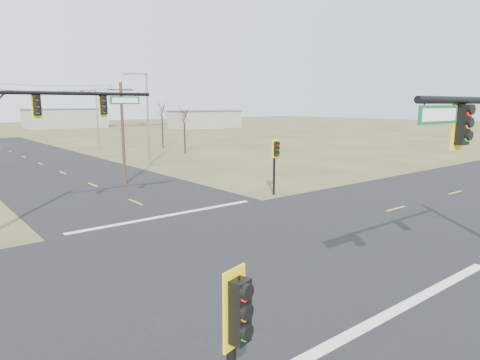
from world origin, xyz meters
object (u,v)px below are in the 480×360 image
(pedestal_signal_ne, at_px, (276,154))
(streetlight_a, at_px, (146,113))
(mast_arm_far, at_px, (35,124))
(utility_pole_near, at_px, (123,131))
(streetlight_b, at_px, (96,115))
(bare_tree_c, at_px, (184,114))
(pedestal_signal_sw, at_px, (237,330))
(bare_tree_d, at_px, (162,108))

(pedestal_signal_ne, height_order, streetlight_a, streetlight_a)
(mast_arm_far, distance_m, streetlight_a, 24.85)
(utility_pole_near, height_order, streetlight_b, streetlight_b)
(streetlight_b, distance_m, bare_tree_c, 15.73)
(mast_arm_far, xyz_separation_m, streetlight_a, (15.77, 19.20, 0.03))
(utility_pole_near, relative_size, bare_tree_c, 1.25)
(utility_pole_near, bearing_deg, bare_tree_c, 45.74)
(pedestal_signal_ne, xyz_separation_m, streetlight_a, (0.39, 20.99, 2.53))
(pedestal_signal_sw, height_order, utility_pole_near, utility_pole_near)
(mast_arm_far, xyz_separation_m, bare_tree_d, (25.67, 33.89, 0.39))
(utility_pole_near, relative_size, streetlight_b, 0.95)
(mast_arm_far, bearing_deg, pedestal_signal_ne, -30.49)
(pedestal_signal_sw, relative_size, bare_tree_c, 0.61)
(utility_pole_near, bearing_deg, bare_tree_d, 55.48)
(mast_arm_far, distance_m, utility_pole_near, 12.79)
(streetlight_a, bearing_deg, bare_tree_c, 51.49)
(mast_arm_far, height_order, streetlight_b, streetlight_b)
(mast_arm_far, bearing_deg, bare_tree_c, 22.26)
(bare_tree_c, bearing_deg, pedestal_signal_sw, -120.45)
(mast_arm_far, relative_size, bare_tree_c, 1.43)
(mast_arm_far, bearing_deg, bare_tree_d, 29.03)
(mast_arm_far, distance_m, streetlight_b, 43.32)
(streetlight_b, distance_m, bare_tree_d, 9.79)
(pedestal_signal_ne, bearing_deg, utility_pole_near, 133.04)
(bare_tree_d, bearing_deg, pedestal_signal_sw, -117.37)
(mast_arm_far, distance_m, pedestal_signal_sw, 19.23)
(bare_tree_c, bearing_deg, pedestal_signal_ne, -108.23)
(mast_arm_far, height_order, bare_tree_d, mast_arm_far)
(streetlight_b, bearing_deg, pedestal_signal_ne, -89.58)
(streetlight_a, bearing_deg, pedestal_signal_ne, -74.89)
(bare_tree_c, distance_m, bare_tree_d, 8.80)
(mast_arm_far, bearing_deg, pedestal_signal_sw, -118.97)
(mast_arm_far, distance_m, bare_tree_c, 35.01)
(mast_arm_far, xyz_separation_m, pedestal_signal_sw, (-1.71, -18.98, -2.55))
(pedestal_signal_ne, distance_m, utility_pole_near, 12.97)
(streetlight_a, bearing_deg, streetlight_b, 100.67)
(streetlight_b, relative_size, bare_tree_c, 1.31)
(streetlight_a, height_order, streetlight_b, streetlight_a)
(pedestal_signal_sw, relative_size, utility_pole_near, 0.49)
(pedestal_signal_ne, bearing_deg, bare_tree_c, 83.84)
(pedestal_signal_sw, xyz_separation_m, bare_tree_d, (27.37, 52.87, 2.95))
(streetlight_a, relative_size, streetlight_b, 1.14)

